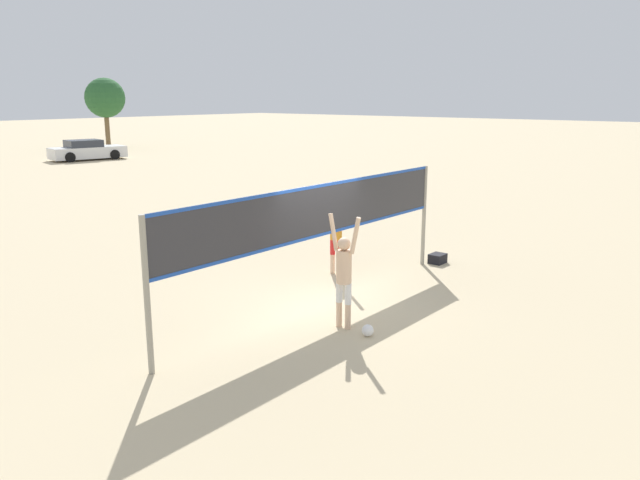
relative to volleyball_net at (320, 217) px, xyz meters
The scene contains 8 objects.
ground_plane 1.81m from the volleyball_net, ahead, with size 200.00×200.00×0.00m, color beige.
volleyball_net is the anchor object (origin of this frame).
player_spiker 1.48m from the volleyball_net, 121.69° to the right, with size 0.28×0.70×2.09m.
player_blocker 2.42m from the volleyball_net, 29.77° to the left, with size 0.28×0.70×2.07m.
volleyball 2.52m from the volleyball_net, 113.92° to the right, with size 0.21×0.21×0.21m.
gear_bag 4.72m from the volleyball_net, ahead, with size 0.42×0.34×0.24m.
parked_car_near 32.81m from the volleyball_net, 66.85° to the left, with size 4.92×2.72×1.31m.
tree_left_cluster 41.18m from the volleyball_net, 63.08° to the left, with size 3.05×3.05×5.47m.
Camera 1 is at (-9.27, -7.54, 4.13)m, focal length 35.00 mm.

